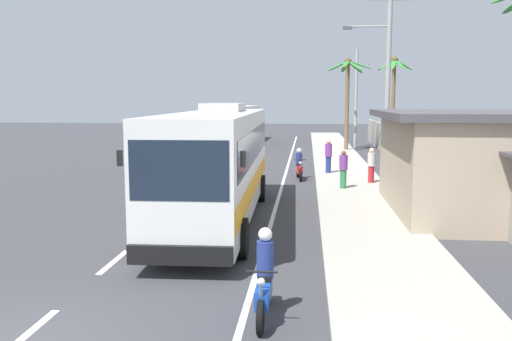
{
  "coord_description": "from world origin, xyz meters",
  "views": [
    {
      "loc": [
        4.76,
        -7.87,
        4.03
      ],
      "look_at": [
        3.11,
        9.51,
        1.7
      ],
      "focal_mm": 37.87,
      "sensor_mm": 36.0,
      "label": 1
    }
  ],
  "objects_px": {
    "motorcycle_trailing": "(264,282)",
    "palm_fourth": "(394,83)",
    "motorcycle_beside_bus": "(299,167)",
    "utility_pole_mid": "(387,70)",
    "pedestrian_far_walk": "(371,164)",
    "palm_third": "(348,85)",
    "coach_bus_foreground": "(218,161)",
    "coach_bus_far_lane": "(238,122)",
    "utility_pole_far": "(356,96)",
    "pedestrian_midwalk": "(328,156)",
    "pedestrian_near_kerb": "(343,169)"
  },
  "relations": [
    {
      "from": "coach_bus_far_lane",
      "to": "motorcycle_beside_bus",
      "type": "height_order",
      "value": "coach_bus_far_lane"
    },
    {
      "from": "pedestrian_midwalk",
      "to": "palm_fourth",
      "type": "relative_size",
      "value": 0.25
    },
    {
      "from": "motorcycle_trailing",
      "to": "utility_pole_far",
      "type": "xyz_separation_m",
      "value": [
        4.72,
        35.68,
        3.54
      ]
    },
    {
      "from": "pedestrian_far_walk",
      "to": "palm_third",
      "type": "distance_m",
      "value": 17.18
    },
    {
      "from": "coach_bus_far_lane",
      "to": "utility_pole_mid",
      "type": "relative_size",
      "value": 1.16
    },
    {
      "from": "motorcycle_trailing",
      "to": "utility_pole_mid",
      "type": "xyz_separation_m",
      "value": [
        4.58,
        17.65,
        4.76
      ]
    },
    {
      "from": "pedestrian_midwalk",
      "to": "utility_pole_far",
      "type": "relative_size",
      "value": 0.22
    },
    {
      "from": "coach_bus_far_lane",
      "to": "pedestrian_midwalk",
      "type": "bearing_deg",
      "value": -70.15
    },
    {
      "from": "pedestrian_midwalk",
      "to": "pedestrian_far_walk",
      "type": "distance_m",
      "value": 3.74
    },
    {
      "from": "pedestrian_near_kerb",
      "to": "pedestrian_far_walk",
      "type": "height_order",
      "value": "pedestrian_near_kerb"
    },
    {
      "from": "palm_fourth",
      "to": "coach_bus_foreground",
      "type": "bearing_deg",
      "value": -111.57
    },
    {
      "from": "coach_bus_foreground",
      "to": "coach_bus_far_lane",
      "type": "height_order",
      "value": "coach_bus_foreground"
    },
    {
      "from": "motorcycle_beside_bus",
      "to": "pedestrian_far_walk",
      "type": "height_order",
      "value": "pedestrian_far_walk"
    },
    {
      "from": "coach_bus_far_lane",
      "to": "palm_third",
      "type": "height_order",
      "value": "palm_third"
    },
    {
      "from": "palm_third",
      "to": "pedestrian_near_kerb",
      "type": "bearing_deg",
      "value": -94.41
    },
    {
      "from": "coach_bus_far_lane",
      "to": "palm_fourth",
      "type": "height_order",
      "value": "palm_fourth"
    },
    {
      "from": "utility_pole_far",
      "to": "motorcycle_trailing",
      "type": "bearing_deg",
      "value": -97.53
    },
    {
      "from": "motorcycle_trailing",
      "to": "utility_pole_mid",
      "type": "height_order",
      "value": "utility_pole_mid"
    },
    {
      "from": "coach_bus_far_lane",
      "to": "pedestrian_midwalk",
      "type": "xyz_separation_m",
      "value": [
        7.53,
        -20.85,
        -0.84
      ]
    },
    {
      "from": "motorcycle_trailing",
      "to": "palm_fourth",
      "type": "xyz_separation_m",
      "value": [
        6.99,
        30.98,
        4.5
      ]
    },
    {
      "from": "motorcycle_beside_bus",
      "to": "palm_fourth",
      "type": "relative_size",
      "value": 0.28
    },
    {
      "from": "pedestrian_far_walk",
      "to": "palm_fourth",
      "type": "relative_size",
      "value": 0.23
    },
    {
      "from": "coach_bus_foreground",
      "to": "pedestrian_near_kerb",
      "type": "xyz_separation_m",
      "value": [
        4.5,
        6.17,
        -1.01
      ]
    },
    {
      "from": "pedestrian_midwalk",
      "to": "utility_pole_mid",
      "type": "bearing_deg",
      "value": 32.14
    },
    {
      "from": "motorcycle_trailing",
      "to": "palm_third",
      "type": "distance_m",
      "value": 32.95
    },
    {
      "from": "pedestrian_far_walk",
      "to": "palm_third",
      "type": "xyz_separation_m",
      "value": [
        0.02,
        16.69,
        4.07
      ]
    },
    {
      "from": "coach_bus_foreground",
      "to": "palm_third",
      "type": "height_order",
      "value": "palm_third"
    },
    {
      "from": "coach_bus_far_lane",
      "to": "utility_pole_mid",
      "type": "bearing_deg",
      "value": -65.26
    },
    {
      "from": "pedestrian_midwalk",
      "to": "utility_pole_mid",
      "type": "height_order",
      "value": "utility_pole_mid"
    },
    {
      "from": "palm_third",
      "to": "coach_bus_far_lane",
      "type": "bearing_deg",
      "value": 141.83
    },
    {
      "from": "pedestrian_near_kerb",
      "to": "coach_bus_far_lane",
      "type": "bearing_deg",
      "value": -179.24
    },
    {
      "from": "coach_bus_far_lane",
      "to": "palm_third",
      "type": "distance_m",
      "value": 12.38
    },
    {
      "from": "motorcycle_trailing",
      "to": "pedestrian_near_kerb",
      "type": "xyz_separation_m",
      "value": [
        2.35,
        14.02,
        0.32
      ]
    },
    {
      "from": "motorcycle_beside_bus",
      "to": "pedestrian_far_walk",
      "type": "xyz_separation_m",
      "value": [
        3.38,
        -1.68,
        0.35
      ]
    },
    {
      "from": "pedestrian_far_walk",
      "to": "palm_fourth",
      "type": "distance_m",
      "value": 16.13
    },
    {
      "from": "motorcycle_trailing",
      "to": "palm_third",
      "type": "bearing_deg",
      "value": 83.37
    },
    {
      "from": "motorcycle_beside_bus",
      "to": "utility_pole_mid",
      "type": "relative_size",
      "value": 0.19
    },
    {
      "from": "coach_bus_far_lane",
      "to": "utility_pole_far",
      "type": "distance_m",
      "value": 11.4
    },
    {
      "from": "coach_bus_far_lane",
      "to": "pedestrian_near_kerb",
      "type": "height_order",
      "value": "coach_bus_far_lane"
    },
    {
      "from": "coach_bus_foreground",
      "to": "motorcycle_beside_bus",
      "type": "height_order",
      "value": "coach_bus_foreground"
    },
    {
      "from": "coach_bus_foreground",
      "to": "coach_bus_far_lane",
      "type": "relative_size",
      "value": 1.02
    },
    {
      "from": "utility_pole_mid",
      "to": "palm_third",
      "type": "xyz_separation_m",
      "value": [
        -0.82,
        14.79,
        -0.37
      ]
    },
    {
      "from": "palm_fourth",
      "to": "coach_bus_far_lane",
      "type": "bearing_deg",
      "value": 144.96
    },
    {
      "from": "pedestrian_midwalk",
      "to": "motorcycle_trailing",
      "type": "bearing_deg",
      "value": -37.12
    },
    {
      "from": "coach_bus_foreground",
      "to": "palm_fourth",
      "type": "relative_size",
      "value": 1.71
    },
    {
      "from": "pedestrian_midwalk",
      "to": "palm_fourth",
      "type": "xyz_separation_m",
      "value": [
        5.1,
        11.99,
        4.13
      ]
    },
    {
      "from": "motorcycle_beside_bus",
      "to": "palm_third",
      "type": "relative_size",
      "value": 0.28
    },
    {
      "from": "pedestrian_near_kerb",
      "to": "coach_bus_foreground",
      "type": "bearing_deg",
      "value": -52.53
    },
    {
      "from": "palm_fourth",
      "to": "palm_third",
      "type": "bearing_deg",
      "value": 155.61
    },
    {
      "from": "motorcycle_trailing",
      "to": "pedestrian_near_kerb",
      "type": "bearing_deg",
      "value": 80.5
    }
  ]
}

